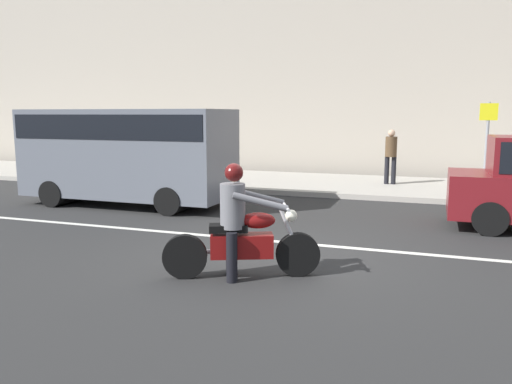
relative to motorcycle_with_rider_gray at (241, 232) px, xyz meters
The scene contains 7 objects.
ground_plane 1.31m from the motorcycle_with_rider_gray, 84.82° to the left, with size 80.00×80.00×0.00m, color #292929.
sidewalk_slab 9.16m from the motorcycle_with_rider_gray, 89.35° to the left, with size 40.00×4.40×0.14m, color #A8A399.
lane_marking_stripe 2.18m from the motorcycle_with_rider_gray, 77.57° to the left, with size 18.00×0.14×0.01m, color silver.
motorcycle_with_rider_gray is the anchor object (origin of this frame).
parked_van_slate_gray 6.39m from the motorcycle_with_rider_gray, 136.91° to the left, with size 5.11×1.96×2.33m.
street_sign_post 9.18m from the motorcycle_with_rider_gray, 66.17° to the left, with size 0.44×0.08×2.39m.
pedestrian_bystander 9.39m from the motorcycle_with_rider_gray, 82.76° to the left, with size 0.34×0.34×1.63m.
Camera 1 is at (2.35, -7.44, 2.23)m, focal length 35.74 mm.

